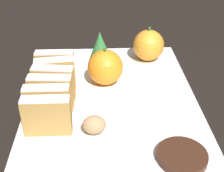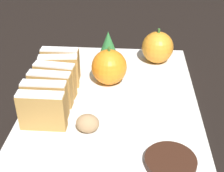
% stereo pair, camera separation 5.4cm
% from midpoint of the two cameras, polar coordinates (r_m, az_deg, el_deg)
% --- Properties ---
extents(ground_plane, '(6.00, 6.00, 0.00)m').
position_cam_midpoint_polar(ground_plane, '(0.56, -2.75, -3.73)').
color(ground_plane, black).
extents(serving_platter, '(0.30, 0.43, 0.01)m').
position_cam_midpoint_polar(serving_platter, '(0.56, -2.76, -3.23)').
color(serving_platter, white).
rests_on(serving_platter, ground_plane).
extents(stollen_slice_front, '(0.07, 0.02, 0.06)m').
position_cam_midpoint_polar(stollen_slice_front, '(0.48, -15.00, -5.40)').
color(stollen_slice_front, '#B28442').
rests_on(stollen_slice_front, serving_platter).
extents(stollen_slice_second, '(0.07, 0.02, 0.06)m').
position_cam_midpoint_polar(stollen_slice_second, '(0.51, -14.72, -3.29)').
color(stollen_slice_second, '#B28442').
rests_on(stollen_slice_second, serving_platter).
extents(stollen_slice_third, '(0.07, 0.02, 0.06)m').
position_cam_midpoint_polar(stollen_slice_third, '(0.53, -14.01, -1.37)').
color(stollen_slice_third, '#B28442').
rests_on(stollen_slice_third, serving_platter).
extents(stollen_slice_fourth, '(0.07, 0.03, 0.06)m').
position_cam_midpoint_polar(stollen_slice_fourth, '(0.56, -13.37, 0.37)').
color(stollen_slice_fourth, '#B28442').
rests_on(stollen_slice_fourth, serving_platter).
extents(stollen_slice_fifth, '(0.07, 0.03, 0.06)m').
position_cam_midpoint_polar(stollen_slice_fifth, '(0.58, -12.95, 1.96)').
color(stollen_slice_fifth, '#B28442').
rests_on(stollen_slice_fifth, serving_platter).
extents(stollen_slice_sixth, '(0.07, 0.02, 0.06)m').
position_cam_midpoint_polar(stollen_slice_sixth, '(0.61, -12.84, 3.40)').
color(stollen_slice_sixth, '#B28442').
rests_on(stollen_slice_sixth, serving_platter).
extents(orange_near, '(0.07, 0.07, 0.08)m').
position_cam_midpoint_polar(orange_near, '(0.59, -3.85, 3.36)').
color(orange_near, orange).
rests_on(orange_near, serving_platter).
extents(orange_far, '(0.07, 0.07, 0.08)m').
position_cam_midpoint_polar(orange_far, '(0.68, 4.44, 7.38)').
color(orange_far, orange).
rests_on(orange_far, serving_platter).
extents(walnut, '(0.04, 0.03, 0.03)m').
position_cam_midpoint_polar(walnut, '(0.48, -6.54, -7.21)').
color(walnut, tan).
rests_on(walnut, serving_platter).
extents(chocolate_cookie, '(0.07, 0.07, 0.01)m').
position_cam_midpoint_polar(chocolate_cookie, '(0.44, 9.24, -12.68)').
color(chocolate_cookie, '#381E14').
rests_on(chocolate_cookie, serving_platter).
extents(evergreen_sprig, '(0.05, 0.05, 0.07)m').
position_cam_midpoint_polar(evergreen_sprig, '(0.67, -4.54, 7.01)').
color(evergreen_sprig, '#2D7538').
rests_on(evergreen_sprig, serving_platter).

